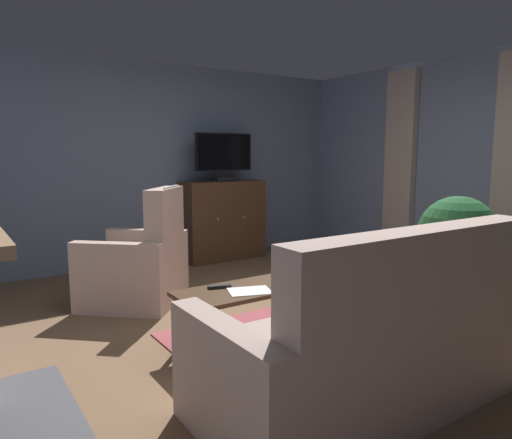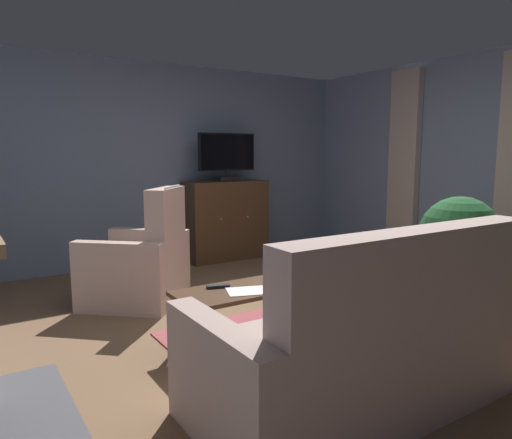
# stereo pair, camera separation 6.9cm
# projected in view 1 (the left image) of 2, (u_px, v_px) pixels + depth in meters

# --- Properties ---
(ground_plane) EXTENTS (6.08, 6.51, 0.04)m
(ground_plane) POSITION_uv_depth(u_px,v_px,m) (305.00, 332.00, 3.85)
(ground_plane) COLOR brown
(wall_back) EXTENTS (6.08, 0.10, 2.57)m
(wall_back) POSITION_uv_depth(u_px,v_px,m) (159.00, 164.00, 6.14)
(wall_back) COLOR slate
(wall_back) RESTS_ON ground_plane
(wall_right_with_window) EXTENTS (0.10, 6.51, 2.57)m
(wall_right_with_window) POSITION_uv_depth(u_px,v_px,m) (501.00, 167.00, 5.21)
(wall_right_with_window) COLOR slate
(wall_right_with_window) RESTS_ON ground_plane
(curtain_panel_far) EXTENTS (0.10, 0.44, 2.16)m
(curtain_panel_far) POSITION_uv_depth(u_px,v_px,m) (400.00, 154.00, 6.20)
(curtain_panel_far) COLOR #B2A393
(rug_central) EXTENTS (2.41, 1.82, 0.01)m
(rug_central) POSITION_uv_depth(u_px,v_px,m) (342.00, 339.00, 3.65)
(rug_central) COLOR #9E474C
(rug_central) RESTS_ON ground_plane
(tv_cabinet) EXTENTS (1.12, 0.47, 1.06)m
(tv_cabinet) POSITION_uv_depth(u_px,v_px,m) (222.00, 222.00, 6.38)
(tv_cabinet) COLOR #352315
(tv_cabinet) RESTS_ON ground_plane
(television) EXTENTS (0.82, 0.20, 0.63)m
(television) POSITION_uv_depth(u_px,v_px,m) (224.00, 156.00, 6.21)
(television) COLOR black
(television) RESTS_ON tv_cabinet
(coffee_table) EXTENTS (1.13, 0.47, 0.45)m
(coffee_table) POSITION_uv_depth(u_px,v_px,m) (250.00, 294.00, 3.51)
(coffee_table) COLOR #422B19
(coffee_table) RESTS_ON ground_plane
(tv_remote) EXTENTS (0.18, 0.09, 0.02)m
(tv_remote) POSITION_uv_depth(u_px,v_px,m) (219.00, 286.00, 3.47)
(tv_remote) COLOR black
(tv_remote) RESTS_ON coffee_table
(folded_newspaper) EXTENTS (0.36, 0.31, 0.01)m
(folded_newspaper) POSITION_uv_depth(u_px,v_px,m) (250.00, 291.00, 3.39)
(folded_newspaper) COLOR silver
(folded_newspaper) RESTS_ON coffee_table
(sofa_floral) EXTENTS (2.02, 0.91, 1.06)m
(sofa_floral) POSITION_uv_depth(u_px,v_px,m) (374.00, 346.00, 2.68)
(sofa_floral) COLOR #A3897F
(sofa_floral) RESTS_ON ground_plane
(armchair_angled_to_table) EXTENTS (1.20, 1.20, 1.13)m
(armchair_angled_to_table) POSITION_uv_depth(u_px,v_px,m) (139.00, 267.00, 4.51)
(armchair_angled_to_table) COLOR #BC9E8E
(armchair_angled_to_table) RESTS_ON ground_plane
(potted_plant_on_hearth_side) EXTENTS (0.72, 0.72, 1.05)m
(potted_plant_on_hearth_side) POSITION_uv_depth(u_px,v_px,m) (457.00, 241.00, 4.26)
(potted_plant_on_hearth_side) COLOR slate
(potted_plant_on_hearth_side) RESTS_ON ground_plane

